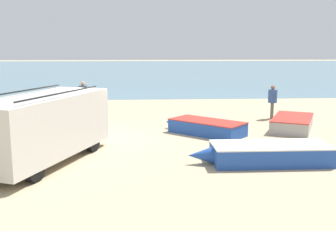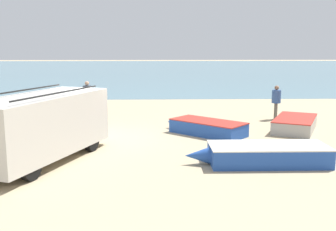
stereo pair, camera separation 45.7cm
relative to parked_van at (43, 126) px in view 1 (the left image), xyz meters
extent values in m
plane|color=tan|center=(1.26, 3.03, -1.18)|extent=(200.00, 200.00, 0.00)
cube|color=slate|center=(1.26, 55.03, -1.18)|extent=(120.00, 80.00, 0.01)
cube|color=beige|center=(-0.01, -0.03, 0.02)|extent=(3.70, 5.68, 1.85)
cube|color=black|center=(0.95, 2.52, -0.49)|extent=(1.71, 0.72, 0.83)
cube|color=#1E232D|center=(0.92, 2.44, 0.57)|extent=(1.62, 0.66, 0.59)
cylinder|color=black|center=(-0.21, 1.82, -0.82)|extent=(0.46, 0.76, 0.73)
cylinder|color=black|center=(1.36, 1.22, -0.82)|extent=(0.46, 0.76, 0.73)
cylinder|color=black|center=(0.19, -1.87, -0.82)|extent=(0.46, 0.76, 0.73)
cylinder|color=black|center=(-0.72, 0.24, 1.06)|extent=(1.59, 4.11, 0.05)
cylinder|color=black|center=(0.70, -0.29, 1.06)|extent=(1.59, 4.11, 0.05)
cube|color=#234CA3|center=(7.14, -0.53, -0.90)|extent=(3.64, 1.48, 0.57)
cone|color=#234CA3|center=(4.92, -0.52, -0.90)|extent=(0.80, 0.54, 0.54)
cube|color=silver|center=(7.14, -0.53, -0.68)|extent=(0.20, 1.35, 0.05)
cube|color=silver|center=(7.14, -0.53, -0.59)|extent=(3.67, 1.50, 0.04)
cube|color=#234CA3|center=(-2.18, 5.80, -0.93)|extent=(4.65, 2.98, 0.50)
cone|color=#234CA3|center=(0.35, 6.94, -0.93)|extent=(1.11, 0.84, 0.48)
cube|color=#B22D23|center=(-2.18, 5.80, -0.75)|extent=(0.65, 1.11, 0.05)
cube|color=#B22D23|center=(-2.18, 5.80, -0.66)|extent=(4.69, 3.01, 0.04)
cube|color=#234CA3|center=(5.82, 3.75, -0.91)|extent=(3.23, 3.12, 0.55)
cone|color=#234CA3|center=(4.42, 5.03, -0.91)|extent=(0.85, 0.84, 0.52)
cube|color=#B22D23|center=(5.82, 3.75, -0.70)|extent=(1.01, 1.07, 0.05)
cube|color=#B22D23|center=(5.82, 3.75, -0.62)|extent=(3.26, 3.15, 0.04)
cube|color=#ADA89E|center=(9.76, 4.45, -0.91)|extent=(2.78, 3.45, 0.54)
cone|color=#ADA89E|center=(10.60, 6.13, -0.91)|extent=(0.76, 0.83, 0.51)
cube|color=#B22D23|center=(9.76, 4.45, -0.71)|extent=(1.37, 0.83, 0.05)
cube|color=#B22D23|center=(9.76, 4.45, -0.63)|extent=(2.81, 3.48, 0.04)
cylinder|color=#5B564C|center=(9.75, 7.26, -0.77)|extent=(0.16, 0.16, 0.84)
cylinder|color=#5B564C|center=(9.69, 7.10, -0.77)|extent=(0.16, 0.16, 0.84)
cylinder|color=#335189|center=(9.72, 7.18, -0.02)|extent=(0.45, 0.45, 0.66)
sphere|color=#8C664C|center=(9.72, 7.18, 0.43)|extent=(0.23, 0.23, 0.23)
cylinder|color=#5B564C|center=(-0.22, 9.32, -0.75)|extent=(0.16, 0.16, 0.87)
cylinder|color=#5B564C|center=(-0.06, 9.26, -0.75)|extent=(0.16, 0.16, 0.87)
cylinder|color=#424C5B|center=(-0.14, 9.29, 0.03)|extent=(0.47, 0.47, 0.69)
sphere|color=tan|center=(-0.14, 9.29, 0.49)|extent=(0.23, 0.23, 0.23)
camera|label=1|loc=(3.18, -12.30, 2.42)|focal=42.00mm
camera|label=2|loc=(3.64, -12.32, 2.42)|focal=42.00mm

